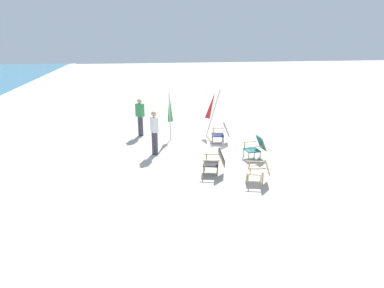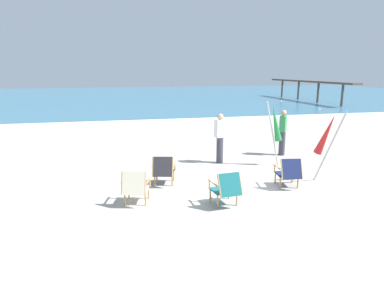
{
  "view_description": "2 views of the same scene",
  "coord_description": "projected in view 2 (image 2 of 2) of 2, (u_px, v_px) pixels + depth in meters",
  "views": [
    {
      "loc": [
        -12.05,
        2.84,
        4.29
      ],
      "look_at": [
        -0.82,
        1.15,
        0.59
      ],
      "focal_mm": 32.0,
      "sensor_mm": 36.0,
      "label": 1
    },
    {
      "loc": [
        -3.38,
        -8.01,
        3.0
      ],
      "look_at": [
        -1.11,
        1.76,
        0.82
      ],
      "focal_mm": 32.0,
      "sensor_mm": 36.0,
      "label": 2
    }
  ],
  "objects": [
    {
      "name": "umbrella_furled_red",
      "position": [
        326.0,
        135.0,
        9.09
      ],
      "size": [
        0.5,
        0.79,
        2.0
      ],
      "color": "#B7B2A8",
      "rests_on": "ground"
    },
    {
      "name": "surf_band",
      "position": [
        170.0,
        120.0,
        20.79
      ],
      "size": [
        80.0,
        1.1,
        0.06
      ],
      "primitive_type": "cube",
      "color": "white",
      "rests_on": "ground"
    },
    {
      "name": "person_near_chairs",
      "position": [
        283.0,
        132.0,
        12.16
      ],
      "size": [
        0.37,
        0.39,
        1.63
      ],
      "color": "#383842",
      "rests_on": "ground"
    },
    {
      "name": "pier_distant",
      "position": [
        308.0,
        83.0,
        32.56
      ],
      "size": [
        0.9,
        13.7,
        2.04
      ],
      "color": "brown",
      "rests_on": "ground"
    },
    {
      "name": "beach_chair_front_right",
      "position": [
        135.0,
        186.0,
        7.7
      ],
      "size": [
        0.72,
        0.79,
        0.82
      ],
      "color": "beige",
      "rests_on": "ground"
    },
    {
      "name": "person_by_waterline",
      "position": [
        220.0,
        138.0,
        11.13
      ],
      "size": [
        0.39,
        0.3,
        1.63
      ],
      "color": "#383842",
      "rests_on": "ground"
    },
    {
      "name": "beach_chair_back_left",
      "position": [
        164.0,
        170.0,
        9.01
      ],
      "size": [
        0.73,
        0.82,
        0.81
      ],
      "color": "#28282D",
      "rests_on": "ground"
    },
    {
      "name": "ground_plane",
      "position": [
        248.0,
        186.0,
        9.01
      ],
      "size": [
        80.0,
        80.0,
        0.0
      ],
      "primitive_type": "plane",
      "color": "#B2AAA0"
    },
    {
      "name": "sea",
      "position": [
        142.0,
        96.0,
        40.11
      ],
      "size": [
        80.0,
        40.0,
        0.1
      ],
      "primitive_type": "cube",
      "color": "teal",
      "rests_on": "ground"
    },
    {
      "name": "beach_chair_front_left",
      "position": [
        289.0,
        172.0,
        8.82
      ],
      "size": [
        0.69,
        0.8,
        0.81
      ],
      "color": "#19234C",
      "rests_on": "ground"
    },
    {
      "name": "umbrella_furled_green",
      "position": [
        275.0,
        123.0,
        10.69
      ],
      "size": [
        0.56,
        0.29,
        2.09
      ],
      "color": "#B7B2A8",
      "rests_on": "ground"
    },
    {
      "name": "beach_chair_far_center",
      "position": [
        226.0,
        188.0,
        7.62
      ],
      "size": [
        0.65,
        0.76,
        0.81
      ],
      "color": "#196066",
      "rests_on": "ground"
    }
  ]
}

